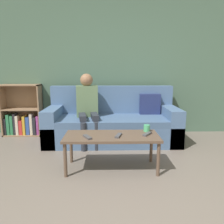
{
  "coord_description": "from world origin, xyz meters",
  "views": [
    {
      "loc": [
        -0.17,
        -1.57,
        1.2
      ],
      "look_at": [
        -0.1,
        1.51,
        0.62
      ],
      "focal_mm": 35.0,
      "sensor_mm": 36.0,
      "label": 1
    }
  ],
  "objects_px": {
    "person_adult": "(87,104)",
    "coffee_table": "(112,139)",
    "bookshelf": "(23,117)",
    "cup_near": "(147,128)",
    "tv_remote_0": "(118,135)",
    "tv_remote_1": "(87,137)",
    "couch": "(113,124)",
    "tv_remote_2": "(147,134)"
  },
  "relations": [
    {
      "from": "bookshelf",
      "to": "coffee_table",
      "type": "bearing_deg",
      "value": -42.74
    },
    {
      "from": "couch",
      "to": "cup_near",
      "type": "distance_m",
      "value": 1.07
    },
    {
      "from": "person_adult",
      "to": "cup_near",
      "type": "relative_size",
      "value": 13.52
    },
    {
      "from": "cup_near",
      "to": "tv_remote_2",
      "type": "xyz_separation_m",
      "value": [
        -0.02,
        -0.16,
        -0.03
      ]
    },
    {
      "from": "tv_remote_1",
      "to": "cup_near",
      "type": "bearing_deg",
      "value": -8.25
    },
    {
      "from": "tv_remote_2",
      "to": "cup_near",
      "type": "bearing_deg",
      "value": 117.55
    },
    {
      "from": "person_adult",
      "to": "coffee_table",
      "type": "bearing_deg",
      "value": -79.56
    },
    {
      "from": "cup_near",
      "to": "person_adult",
      "type": "bearing_deg",
      "value": 133.66
    },
    {
      "from": "person_adult",
      "to": "bookshelf",
      "type": "bearing_deg",
      "value": 149.08
    },
    {
      "from": "person_adult",
      "to": "cup_near",
      "type": "height_order",
      "value": "person_adult"
    },
    {
      "from": "couch",
      "to": "coffee_table",
      "type": "distance_m",
      "value": 1.13
    },
    {
      "from": "tv_remote_1",
      "to": "couch",
      "type": "bearing_deg",
      "value": 47.43
    },
    {
      "from": "person_adult",
      "to": "tv_remote_1",
      "type": "xyz_separation_m",
      "value": [
        0.1,
        -1.14,
        -0.22
      ]
    },
    {
      "from": "tv_remote_2",
      "to": "person_adult",
      "type": "bearing_deg",
      "value": 163.41
    },
    {
      "from": "person_adult",
      "to": "tv_remote_1",
      "type": "distance_m",
      "value": 1.16
    },
    {
      "from": "couch",
      "to": "tv_remote_1",
      "type": "relative_size",
      "value": 12.69
    },
    {
      "from": "person_adult",
      "to": "tv_remote_0",
      "type": "distance_m",
      "value": 1.2
    },
    {
      "from": "coffee_table",
      "to": "person_adult",
      "type": "xyz_separation_m",
      "value": [
        -0.38,
        1.03,
        0.28
      ]
    },
    {
      "from": "couch",
      "to": "tv_remote_2",
      "type": "height_order",
      "value": "couch"
    },
    {
      "from": "tv_remote_1",
      "to": "tv_remote_2",
      "type": "bearing_deg",
      "value": -19.49
    },
    {
      "from": "coffee_table",
      "to": "bookshelf",
      "type": "bearing_deg",
      "value": 137.26
    },
    {
      "from": "coffee_table",
      "to": "tv_remote_2",
      "type": "bearing_deg",
      "value": -0.13
    },
    {
      "from": "couch",
      "to": "cup_near",
      "type": "bearing_deg",
      "value": -66.92
    },
    {
      "from": "cup_near",
      "to": "bookshelf",
      "type": "bearing_deg",
      "value": 147.0
    },
    {
      "from": "cup_near",
      "to": "tv_remote_1",
      "type": "xyz_separation_m",
      "value": [
        -0.74,
        -0.26,
        -0.03
      ]
    },
    {
      "from": "couch",
      "to": "person_adult",
      "type": "bearing_deg",
      "value": -167.26
    },
    {
      "from": "couch",
      "to": "person_adult",
      "type": "height_order",
      "value": "person_adult"
    },
    {
      "from": "couch",
      "to": "tv_remote_0",
      "type": "relative_size",
      "value": 12.42
    },
    {
      "from": "cup_near",
      "to": "tv_remote_1",
      "type": "height_order",
      "value": "cup_near"
    },
    {
      "from": "coffee_table",
      "to": "cup_near",
      "type": "height_order",
      "value": "cup_near"
    },
    {
      "from": "tv_remote_0",
      "to": "tv_remote_2",
      "type": "distance_m",
      "value": 0.36
    },
    {
      "from": "couch",
      "to": "tv_remote_1",
      "type": "distance_m",
      "value": 1.28
    },
    {
      "from": "tv_remote_1",
      "to": "bookshelf",
      "type": "bearing_deg",
      "value": 102.15
    },
    {
      "from": "bookshelf",
      "to": "couch",
      "type": "bearing_deg",
      "value": -13.11
    },
    {
      "from": "coffee_table",
      "to": "tv_remote_2",
      "type": "xyz_separation_m",
      "value": [
        0.43,
        -0.0,
        0.05
      ]
    },
    {
      "from": "tv_remote_0",
      "to": "cup_near",
      "type": "bearing_deg",
      "value": 46.25
    },
    {
      "from": "tv_remote_0",
      "to": "coffee_table",
      "type": "bearing_deg",
      "value": 162.16
    },
    {
      "from": "couch",
      "to": "coffee_table",
      "type": "bearing_deg",
      "value": -92.08
    },
    {
      "from": "tv_remote_0",
      "to": "tv_remote_1",
      "type": "relative_size",
      "value": 1.02
    },
    {
      "from": "bookshelf",
      "to": "person_adult",
      "type": "bearing_deg",
      "value": -21.11
    },
    {
      "from": "coffee_table",
      "to": "tv_remote_0",
      "type": "bearing_deg",
      "value": -34.65
    },
    {
      "from": "person_adult",
      "to": "tv_remote_1",
      "type": "bearing_deg",
      "value": -94.99
    }
  ]
}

